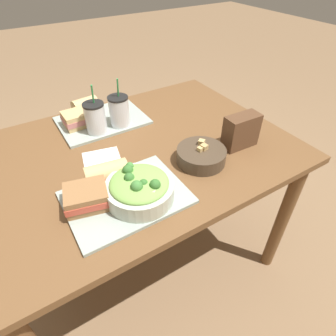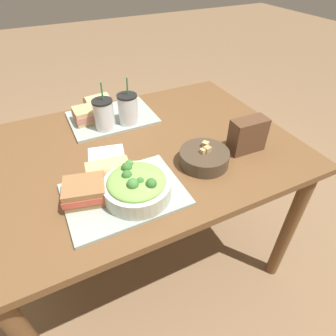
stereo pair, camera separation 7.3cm
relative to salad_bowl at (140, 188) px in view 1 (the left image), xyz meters
name	(u,v)px [view 1 (the left image)]	position (x,y,z in m)	size (l,w,h in m)	color
ground_plane	(145,255)	(0.12, 0.27, -0.82)	(12.00, 12.00, 0.00)	#846647
dining_table	(138,168)	(0.12, 0.27, -0.16)	(1.26, 0.92, 0.76)	brown
tray_near	(126,197)	(-0.04, 0.03, -0.05)	(0.39, 0.29, 0.01)	#99A89E
tray_far	(102,120)	(0.08, 0.55, -0.05)	(0.39, 0.29, 0.01)	#99A89E
salad_bowl	(140,188)	(0.00, 0.00, 0.00)	(0.22, 0.22, 0.10)	beige
soup_bowl	(201,155)	(0.29, 0.06, -0.03)	(0.19, 0.19, 0.08)	#473828
sandwich_near	(87,197)	(-0.16, 0.06, -0.01)	(0.16, 0.14, 0.06)	olive
baguette_near	(108,173)	(-0.06, 0.13, -0.01)	(0.15, 0.10, 0.07)	tan
sandwich_far	(78,119)	(-0.02, 0.55, -0.01)	(0.13, 0.11, 0.06)	tan
baguette_far	(86,105)	(0.05, 0.65, -0.01)	(0.12, 0.09, 0.07)	tan
drink_cup_dark	(96,119)	(0.03, 0.46, 0.02)	(0.09, 0.09, 0.21)	silver
drink_cup_red	(119,112)	(0.14, 0.46, 0.02)	(0.09, 0.09, 0.21)	silver
chip_bag	(241,131)	(0.49, 0.06, 0.01)	(0.15, 0.07, 0.14)	brown
napkin_folded	(101,157)	(-0.02, 0.29, -0.05)	(0.16, 0.13, 0.00)	white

